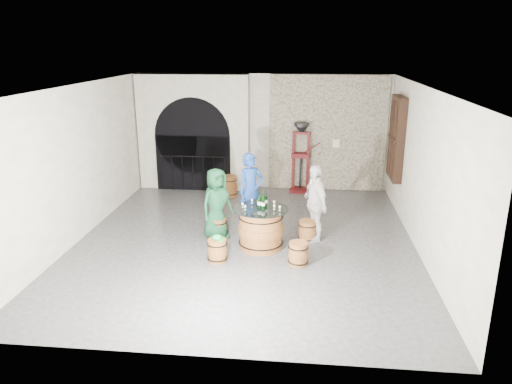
# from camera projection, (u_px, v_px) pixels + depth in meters

# --- Properties ---
(ground) EXTENTS (8.00, 8.00, 0.00)m
(ground) POSITION_uv_depth(u_px,v_px,m) (246.00, 240.00, 10.26)
(ground) COLOR #2F2F32
(ground) RESTS_ON ground
(wall_back) EXTENTS (8.00, 0.00, 8.00)m
(wall_back) POSITION_uv_depth(u_px,v_px,m) (263.00, 132.00, 13.59)
(wall_back) COLOR beige
(wall_back) RESTS_ON ground
(wall_front) EXTENTS (8.00, 0.00, 8.00)m
(wall_front) POSITION_uv_depth(u_px,v_px,m) (205.00, 246.00, 5.99)
(wall_front) COLOR beige
(wall_front) RESTS_ON ground
(wall_left) EXTENTS (0.00, 8.00, 8.00)m
(wall_left) POSITION_uv_depth(u_px,v_px,m) (79.00, 163.00, 10.13)
(wall_left) COLOR beige
(wall_left) RESTS_ON ground
(wall_right) EXTENTS (0.00, 8.00, 8.00)m
(wall_right) POSITION_uv_depth(u_px,v_px,m) (423.00, 172.00, 9.45)
(wall_right) COLOR beige
(wall_right) RESTS_ON ground
(ceiling) EXTENTS (8.00, 8.00, 0.00)m
(ceiling) POSITION_uv_depth(u_px,v_px,m) (244.00, 86.00, 9.31)
(ceiling) COLOR beige
(ceiling) RESTS_ON wall_back
(stone_facing_panel) EXTENTS (3.20, 0.12, 3.18)m
(stone_facing_panel) POSITION_uv_depth(u_px,v_px,m) (327.00, 134.00, 13.36)
(stone_facing_panel) COLOR #A39982
(stone_facing_panel) RESTS_ON ground
(arched_opening) EXTENTS (3.10, 0.60, 3.19)m
(arched_opening) POSITION_uv_depth(u_px,v_px,m) (194.00, 133.00, 13.53)
(arched_opening) COLOR beige
(arched_opening) RESTS_ON ground
(shuttered_window) EXTENTS (0.23, 1.10, 2.00)m
(shuttered_window) POSITION_uv_depth(u_px,v_px,m) (396.00, 138.00, 11.68)
(shuttered_window) COLOR black
(shuttered_window) RESTS_ON wall_right
(barrel_table) EXTENTS (1.10, 1.10, 0.85)m
(barrel_table) POSITION_uv_depth(u_px,v_px,m) (261.00, 228.00, 9.77)
(barrel_table) COLOR brown
(barrel_table) RESTS_ON ground
(barrel_stool_left) EXTENTS (0.38, 0.38, 0.45)m
(barrel_stool_left) POSITION_uv_depth(u_px,v_px,m) (218.00, 228.00, 10.33)
(barrel_stool_left) COLOR brown
(barrel_stool_left) RESTS_ON ground
(barrel_stool_far) EXTENTS (0.38, 0.38, 0.45)m
(barrel_stool_far) POSITION_uv_depth(u_px,v_px,m) (252.00, 220.00, 10.81)
(barrel_stool_far) COLOR brown
(barrel_stool_far) RESTS_ON ground
(barrel_stool_right) EXTENTS (0.38, 0.38, 0.45)m
(barrel_stool_right) POSITION_uv_depth(u_px,v_px,m) (307.00, 231.00, 10.18)
(barrel_stool_right) COLOR brown
(barrel_stool_right) RESTS_ON ground
(barrel_stool_near_right) EXTENTS (0.38, 0.38, 0.45)m
(barrel_stool_near_right) POSITION_uv_depth(u_px,v_px,m) (298.00, 254.00, 9.08)
(barrel_stool_near_right) COLOR brown
(barrel_stool_near_right) RESTS_ON ground
(barrel_stool_near_left) EXTENTS (0.38, 0.38, 0.45)m
(barrel_stool_near_left) POSITION_uv_depth(u_px,v_px,m) (217.00, 250.00, 9.23)
(barrel_stool_near_left) COLOR brown
(barrel_stool_near_left) RESTS_ON ground
(green_cap) EXTENTS (0.23, 0.18, 0.10)m
(green_cap) POSITION_uv_depth(u_px,v_px,m) (217.00, 238.00, 9.15)
(green_cap) COLOR #0E9C38
(green_cap) RESTS_ON barrel_stool_near_left
(person_green) EXTENTS (0.86, 0.88, 1.53)m
(person_green) POSITION_uv_depth(u_px,v_px,m) (217.00, 204.00, 10.18)
(person_green) COLOR #114024
(person_green) RESTS_ON ground
(person_blue) EXTENTS (0.74, 0.71, 1.71)m
(person_blue) POSITION_uv_depth(u_px,v_px,m) (251.00, 191.00, 10.77)
(person_blue) COLOR navy
(person_blue) RESTS_ON ground
(person_white) EXTENTS (0.75, 1.04, 1.64)m
(person_white) POSITION_uv_depth(u_px,v_px,m) (315.00, 203.00, 10.05)
(person_white) COLOR silver
(person_white) RESTS_ON ground
(wine_bottle_left) EXTENTS (0.08, 0.08, 0.32)m
(wine_bottle_left) POSITION_uv_depth(u_px,v_px,m) (259.00, 202.00, 9.64)
(wine_bottle_left) COLOR black
(wine_bottle_left) RESTS_ON barrel_table
(wine_bottle_center) EXTENTS (0.08, 0.08, 0.32)m
(wine_bottle_center) POSITION_uv_depth(u_px,v_px,m) (263.00, 203.00, 9.59)
(wine_bottle_center) COLOR black
(wine_bottle_center) RESTS_ON barrel_table
(wine_bottle_right) EXTENTS (0.08, 0.08, 0.32)m
(wine_bottle_right) POSITION_uv_depth(u_px,v_px,m) (266.00, 200.00, 9.75)
(wine_bottle_right) COLOR black
(wine_bottle_right) RESTS_ON barrel_table
(tasting_glass_a) EXTENTS (0.05, 0.05, 0.10)m
(tasting_glass_a) POSITION_uv_depth(u_px,v_px,m) (245.00, 208.00, 9.55)
(tasting_glass_a) COLOR #B76723
(tasting_glass_a) RESTS_ON barrel_table
(tasting_glass_b) EXTENTS (0.05, 0.05, 0.10)m
(tasting_glass_b) POSITION_uv_depth(u_px,v_px,m) (274.00, 207.00, 9.57)
(tasting_glass_b) COLOR #B76723
(tasting_glass_b) RESTS_ON barrel_table
(tasting_glass_c) EXTENTS (0.05, 0.05, 0.10)m
(tasting_glass_c) POSITION_uv_depth(u_px,v_px,m) (252.00, 201.00, 9.94)
(tasting_glass_c) COLOR #B76723
(tasting_glass_c) RESTS_ON barrel_table
(tasting_glass_d) EXTENTS (0.05, 0.05, 0.10)m
(tasting_glass_d) POSITION_uv_depth(u_px,v_px,m) (274.00, 203.00, 9.81)
(tasting_glass_d) COLOR #B76723
(tasting_glass_d) RESTS_ON barrel_table
(tasting_glass_e) EXTENTS (0.05, 0.05, 0.10)m
(tasting_glass_e) POSITION_uv_depth(u_px,v_px,m) (280.00, 208.00, 9.51)
(tasting_glass_e) COLOR #B76723
(tasting_glass_e) RESTS_ON barrel_table
(tasting_glass_f) EXTENTS (0.05, 0.05, 0.10)m
(tasting_glass_f) POSITION_uv_depth(u_px,v_px,m) (243.00, 205.00, 9.69)
(tasting_glass_f) COLOR #B76723
(tasting_glass_f) RESTS_ON barrel_table
(side_barrel) EXTENTS (0.43, 0.43, 0.57)m
(side_barrel) POSITION_uv_depth(u_px,v_px,m) (229.00, 186.00, 13.12)
(side_barrel) COLOR brown
(side_barrel) RESTS_ON ground
(corking_press) EXTENTS (0.81, 0.50, 1.94)m
(corking_press) POSITION_uv_depth(u_px,v_px,m) (301.00, 152.00, 13.26)
(corking_press) COLOR #460B0C
(corking_press) RESTS_ON ground
(control_box) EXTENTS (0.18, 0.10, 0.22)m
(control_box) POSITION_uv_depth(u_px,v_px,m) (336.00, 143.00, 13.33)
(control_box) COLOR silver
(control_box) RESTS_ON wall_back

